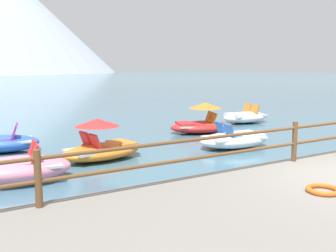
# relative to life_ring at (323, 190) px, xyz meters

# --- Properties ---
(ground_plane) EXTENTS (200.00, 200.00, 0.00)m
(ground_plane) POSITION_rel_life_ring_xyz_m (1.37, 40.34, -0.45)
(ground_plane) COLOR #477084
(dock_railing) EXTENTS (23.92, 0.12, 0.95)m
(dock_railing) POSITION_rel_life_ring_xyz_m (1.37, 1.89, 0.54)
(dock_railing) COLOR brown
(dock_railing) RESTS_ON promenade_dock
(life_ring) EXTENTS (0.61, 0.61, 0.09)m
(life_ring) POSITION_rel_life_ring_xyz_m (0.00, 0.00, 0.00)
(life_ring) COLOR orange
(life_ring) RESTS_ON promenade_dock
(pedal_boat_0) EXTENTS (2.34, 1.66, 0.86)m
(pedal_boat_0) POSITION_rel_life_ring_xyz_m (-4.11, 8.46, -0.17)
(pedal_boat_0) COLOR blue
(pedal_boat_0) RESTS_ON ground
(pedal_boat_1) EXTENTS (2.59, 1.67, 0.90)m
(pedal_boat_1) POSITION_rel_life_ring_xyz_m (-4.37, 4.93, -0.14)
(pedal_boat_1) COLOR pink
(pedal_boat_1) RESTS_ON ground
(pedal_boat_2) EXTENTS (2.86, 2.09, 1.19)m
(pedal_boat_2) POSITION_rel_life_ring_xyz_m (3.19, 8.07, -0.06)
(pedal_boat_2) COLOR red
(pedal_boat_2) RESTS_ON ground
(pedal_boat_4) EXTENTS (2.33, 1.34, 0.85)m
(pedal_boat_4) POSITION_rel_life_ring_xyz_m (6.48, 9.24, -0.18)
(pedal_boat_4) COLOR white
(pedal_boat_4) RESTS_ON ground
(pedal_boat_5) EXTENTS (2.66, 1.71, 1.19)m
(pedal_boat_5) POSITION_rel_life_ring_xyz_m (-1.87, 5.99, -0.06)
(pedal_boat_5) COLOR orange
(pedal_boat_5) RESTS_ON ground
(pedal_boat_6) EXTENTS (2.56, 1.66, 0.85)m
(pedal_boat_6) POSITION_rel_life_ring_xyz_m (2.41, 5.25, -0.18)
(pedal_boat_6) COLOR white
(pedal_boat_6) RESTS_ON ground
(distant_peak) EXTENTS (64.58, 64.58, 31.00)m
(distant_peak) POSITION_rel_life_ring_xyz_m (16.13, 126.44, 15.05)
(distant_peak) COLOR #A8B2C1
(distant_peak) RESTS_ON ground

